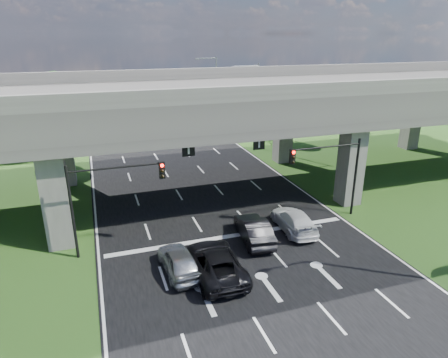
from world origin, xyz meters
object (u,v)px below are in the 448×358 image
signal_right (332,165)px  streetlight_beyond (214,84)px  car_trailing (215,262)px  car_white (294,220)px  streetlight_far (254,100)px  car_dark (254,230)px  signal_left (108,191)px  car_silver (179,261)px

signal_right → streetlight_beyond: (2.27, 36.06, 1.66)m
car_trailing → car_white: bearing=-151.5°
streetlight_beyond → car_trailing: streetlight_beyond is taller
streetlight_far → car_trailing: streetlight_far is taller
signal_right → car_dark: (-6.62, -1.48, -3.36)m
signal_left → streetlight_beyond: 40.30m
streetlight_beyond → car_trailing: size_ratio=1.75×
car_silver → car_white: size_ratio=0.89×
signal_right → car_trailing: (-10.27, -4.54, -3.36)m
signal_left → car_trailing: signal_left is taller
car_silver → car_trailing: bearing=151.9°
car_dark → car_white: 3.32m
signal_left → car_white: (12.30, -0.94, -3.43)m
signal_left → streetlight_far: size_ratio=0.60×
signal_right → car_trailing: 11.72m
signal_left → car_trailing: (5.38, -4.54, -3.36)m
streetlight_beyond → car_dark: 38.90m
streetlight_far → car_dark: streetlight_far is taller
car_silver → signal_right: bearing=-167.1°
signal_left → car_silver: signal_left is taller
streetlight_far → signal_left: bearing=-131.8°
car_dark → car_trailing: car_trailing is taller
signal_left → streetlight_far: (17.92, 20.06, 1.66)m
car_white → car_trailing: size_ratio=0.87×
signal_left → streetlight_far: streetlight_far is taller
car_white → streetlight_beyond: bearing=-94.3°
signal_right → signal_left: 15.65m
streetlight_far → car_white: 22.33m
signal_left → signal_right: bearing=0.0°
signal_left → streetlight_beyond: streetlight_beyond is taller
streetlight_far → car_dark: (-8.89, -21.53, -5.02)m
streetlight_beyond → car_trailing: (-12.55, -40.59, -5.02)m
streetlight_beyond → car_trailing: bearing=-107.2°
car_trailing → streetlight_beyond: bearing=-106.1°
signal_right → car_white: size_ratio=1.21×
signal_left → streetlight_beyond: (17.92, 36.06, 1.66)m
streetlight_far → car_silver: (-14.48, -23.72, -5.06)m
signal_right → streetlight_far: streetlight_far is taller
streetlight_far → streetlight_beyond: (0.00, 16.00, 0.00)m
signal_left → car_dark: 9.75m
streetlight_beyond → car_dark: streetlight_beyond is taller
signal_right → car_silver: (-12.21, -3.66, -3.40)m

